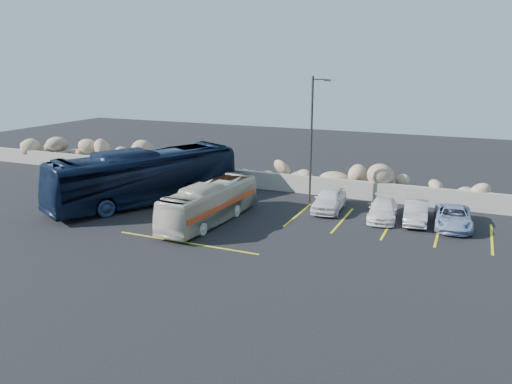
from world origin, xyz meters
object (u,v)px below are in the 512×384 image
at_px(lamppost, 312,137).
at_px(tour_coach, 145,177).
at_px(car_d, 453,217).
at_px(car_b, 416,212).
at_px(vintage_bus, 210,203).
at_px(car_a, 329,199).
at_px(car_c, 383,210).

relative_size(lamppost, tour_coach, 0.64).
bearing_deg(car_d, car_b, 172.77).
bearing_deg(vintage_bus, tour_coach, 165.21).
xyz_separation_m(lamppost, car_d, (8.58, -1.31, -3.72)).
relative_size(vintage_bus, car_a, 1.99).
height_order(vintage_bus, car_b, vintage_bus).
distance_m(car_a, car_c, 3.36).
height_order(car_a, car_b, car_a).
distance_m(lamppost, tour_coach, 10.86).
bearing_deg(car_b, tour_coach, -175.64).
xyz_separation_m(car_a, car_c, (3.32, -0.50, -0.13)).
relative_size(car_a, car_d, 0.98).
bearing_deg(tour_coach, car_d, 34.61).
bearing_deg(car_d, vintage_bus, -165.14).
xyz_separation_m(tour_coach, car_d, (18.34, 2.71, -1.16)).
relative_size(lamppost, car_b, 2.21).
distance_m(tour_coach, car_c, 14.84).
bearing_deg(vintage_bus, car_b, 26.49).
relative_size(car_a, car_c, 1.06).
bearing_deg(vintage_bus, lamppost, 58.30).
bearing_deg(vintage_bus, car_c, 30.01).
bearing_deg(car_c, car_a, 166.32).
relative_size(vintage_bus, car_d, 1.95).
height_order(tour_coach, car_c, tour_coach).
bearing_deg(car_c, tour_coach, -174.76).
xyz_separation_m(lamppost, tour_coach, (-9.76, -4.02, -2.56)).
bearing_deg(car_c, vintage_bus, -158.19).
bearing_deg(tour_coach, car_a, 41.95).
relative_size(lamppost, car_c, 2.10).
bearing_deg(car_a, car_b, -7.67).
height_order(vintage_bus, car_a, vintage_bus).
bearing_deg(car_b, car_c, 178.47).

